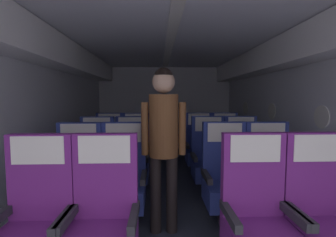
{
  "coord_description": "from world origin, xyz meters",
  "views": [
    {
      "loc": [
        -0.16,
        -0.25,
        1.32
      ],
      "look_at": [
        -0.01,
        3.74,
        0.99
      ],
      "focal_mm": 26.45,
      "sensor_mm": 36.0,
      "label": 1
    }
  ],
  "objects_px": {
    "seat_b_right_window": "(226,181)",
    "seat_d_left_aisle": "(136,149)",
    "seat_c_right_aisle": "(242,161)",
    "seat_d_left_window": "(109,149)",
    "seat_b_right_aisle": "(270,181)",
    "flight_attendant": "(164,132)",
    "seat_d_right_window": "(199,149)",
    "seat_b_left_aisle": "(123,182)",
    "seat_d_right_aisle": "(226,149)",
    "seat_a_left_aisle": "(103,224)",
    "seat_c_left_aisle": "(131,162)",
    "seat_a_right_aisle": "(323,220)",
    "seat_c_left_window": "(96,162)",
    "seat_b_left_window": "(77,183)",
    "seat_a_left_window": "(35,226)",
    "seat_a_right_window": "(258,221)",
    "seat_c_right_window": "(209,161)"
  },
  "relations": [
    {
      "from": "seat_a_right_aisle",
      "to": "seat_a_right_window",
      "type": "distance_m",
      "value": 0.47
    },
    {
      "from": "seat_a_right_aisle",
      "to": "seat_b_right_aisle",
      "type": "xyz_separation_m",
      "value": [
        -0.0,
        0.84,
        0.0
      ]
    },
    {
      "from": "seat_b_left_aisle",
      "to": "seat_d_left_window",
      "type": "xyz_separation_m",
      "value": [
        -0.48,
        1.67,
        0.0
      ]
    },
    {
      "from": "seat_a_right_aisle",
      "to": "seat_b_left_window",
      "type": "bearing_deg",
      "value": 157.33
    },
    {
      "from": "seat_d_left_window",
      "to": "seat_c_left_window",
      "type": "bearing_deg",
      "value": -90.06
    },
    {
      "from": "seat_a_right_window",
      "to": "flight_attendant",
      "type": "distance_m",
      "value": 1.1
    },
    {
      "from": "seat_b_right_window",
      "to": "seat_d_left_aisle",
      "type": "xyz_separation_m",
      "value": [
        -1.1,
        1.67,
        0.0
      ]
    },
    {
      "from": "seat_b_left_window",
      "to": "seat_b_right_window",
      "type": "height_order",
      "value": "same"
    },
    {
      "from": "seat_c_left_window",
      "to": "seat_d_left_window",
      "type": "xyz_separation_m",
      "value": [
        0.0,
        0.86,
        0.0
      ]
    },
    {
      "from": "seat_c_left_aisle",
      "to": "seat_a_right_window",
      "type": "bearing_deg",
      "value": -57.41
    },
    {
      "from": "seat_a_left_aisle",
      "to": "seat_a_right_window",
      "type": "height_order",
      "value": "same"
    },
    {
      "from": "seat_b_left_aisle",
      "to": "seat_d_right_aisle",
      "type": "relative_size",
      "value": 1.0
    },
    {
      "from": "seat_a_left_aisle",
      "to": "seat_b_right_window",
      "type": "distance_m",
      "value": 1.39
    },
    {
      "from": "seat_b_right_aisle",
      "to": "flight_attendant",
      "type": "bearing_deg",
      "value": -172.8
    },
    {
      "from": "seat_b_left_window",
      "to": "seat_c_left_aisle",
      "type": "xyz_separation_m",
      "value": [
        0.46,
        0.85,
        0.0
      ]
    },
    {
      "from": "seat_a_left_aisle",
      "to": "seat_c_left_aisle",
      "type": "height_order",
      "value": "same"
    },
    {
      "from": "seat_a_left_window",
      "to": "seat_c_right_aisle",
      "type": "height_order",
      "value": "same"
    },
    {
      "from": "seat_d_right_aisle",
      "to": "seat_d_right_window",
      "type": "height_order",
      "value": "same"
    },
    {
      "from": "seat_d_left_window",
      "to": "seat_d_right_window",
      "type": "height_order",
      "value": "same"
    },
    {
      "from": "seat_a_left_window",
      "to": "seat_d_left_window",
      "type": "distance_m",
      "value": 2.53
    },
    {
      "from": "seat_b_right_window",
      "to": "seat_d_right_aisle",
      "type": "relative_size",
      "value": 1.0
    },
    {
      "from": "seat_d_left_window",
      "to": "seat_d_left_aisle",
      "type": "distance_m",
      "value": 0.46
    },
    {
      "from": "seat_b_right_window",
      "to": "flight_attendant",
      "type": "xyz_separation_m",
      "value": [
        -0.66,
        -0.16,
        0.54
      ]
    },
    {
      "from": "seat_a_right_window",
      "to": "seat_c_left_aisle",
      "type": "xyz_separation_m",
      "value": [
        -1.08,
        1.69,
        0.0
      ]
    },
    {
      "from": "seat_a_left_window",
      "to": "seat_b_left_aisle",
      "type": "distance_m",
      "value": 0.99
    },
    {
      "from": "seat_c_left_aisle",
      "to": "seat_d_right_window",
      "type": "relative_size",
      "value": 1.0
    },
    {
      "from": "seat_b_right_aisle",
      "to": "seat_d_left_window",
      "type": "xyz_separation_m",
      "value": [
        -2.03,
        1.69,
        0.0
      ]
    },
    {
      "from": "seat_a_right_window",
      "to": "seat_d_left_aisle",
      "type": "relative_size",
      "value": 1.0
    },
    {
      "from": "seat_a_left_window",
      "to": "seat_a_right_aisle",
      "type": "relative_size",
      "value": 1.0
    },
    {
      "from": "seat_b_left_window",
      "to": "seat_b_right_window",
      "type": "relative_size",
      "value": 1.0
    },
    {
      "from": "seat_b_right_window",
      "to": "seat_a_left_aisle",
      "type": "bearing_deg",
      "value": -142.49
    },
    {
      "from": "seat_a_right_window",
      "to": "seat_c_right_window",
      "type": "xyz_separation_m",
      "value": [
        -0.01,
        1.69,
        0.0
      ]
    },
    {
      "from": "seat_a_left_window",
      "to": "seat_d_left_aisle",
      "type": "distance_m",
      "value": 2.56
    },
    {
      "from": "seat_d_left_aisle",
      "to": "flight_attendant",
      "type": "relative_size",
      "value": 0.66
    },
    {
      "from": "seat_a_right_window",
      "to": "seat_a_left_window",
      "type": "bearing_deg",
      "value": -179.89
    },
    {
      "from": "seat_d_left_window",
      "to": "seat_b_right_aisle",
      "type": "bearing_deg",
      "value": -39.82
    },
    {
      "from": "seat_a_left_aisle",
      "to": "seat_b_left_aisle",
      "type": "distance_m",
      "value": 0.85
    },
    {
      "from": "seat_b_left_aisle",
      "to": "seat_b_right_aisle",
      "type": "xyz_separation_m",
      "value": [
        1.55,
        -0.02,
        0.0
      ]
    },
    {
      "from": "seat_d_right_window",
      "to": "flight_attendant",
      "type": "relative_size",
      "value": 0.66
    },
    {
      "from": "seat_a_left_window",
      "to": "seat_c_right_window",
      "type": "relative_size",
      "value": 1.0
    },
    {
      "from": "seat_c_right_window",
      "to": "flight_attendant",
      "type": "relative_size",
      "value": 0.66
    },
    {
      "from": "seat_a_right_aisle",
      "to": "seat_d_left_aisle",
      "type": "height_order",
      "value": "same"
    },
    {
      "from": "seat_b_left_window",
      "to": "seat_c_right_aisle",
      "type": "bearing_deg",
      "value": 22.89
    },
    {
      "from": "seat_a_right_aisle",
      "to": "seat_d_right_window",
      "type": "bearing_deg",
      "value": 100.68
    },
    {
      "from": "seat_c_right_aisle",
      "to": "seat_d_left_aisle",
      "type": "height_order",
      "value": "same"
    },
    {
      "from": "seat_d_right_window",
      "to": "seat_b_right_window",
      "type": "bearing_deg",
      "value": -89.68
    },
    {
      "from": "seat_c_left_window",
      "to": "seat_c_left_aisle",
      "type": "xyz_separation_m",
      "value": [
        0.48,
        0.03,
        0.0
      ]
    },
    {
      "from": "seat_b_right_window",
      "to": "seat_d_right_aisle",
      "type": "height_order",
      "value": "same"
    },
    {
      "from": "flight_attendant",
      "to": "seat_d_right_window",
      "type": "bearing_deg",
      "value": 85.42
    },
    {
      "from": "flight_attendant",
      "to": "seat_d_left_window",
      "type": "bearing_deg",
      "value": 131.21
    }
  ]
}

